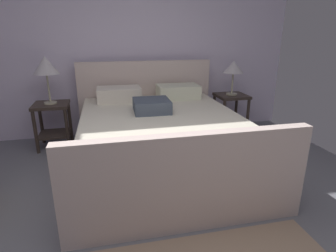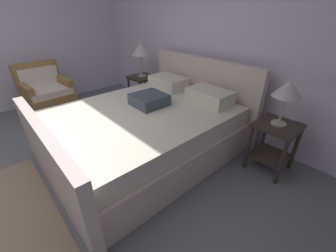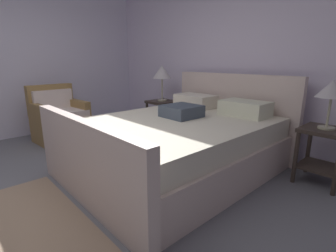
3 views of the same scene
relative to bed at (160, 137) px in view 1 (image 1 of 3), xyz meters
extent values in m
cube|color=silver|center=(-0.30, 1.33, 1.01)|extent=(5.17, 0.12, 2.71)
cube|color=beige|center=(0.00, -0.05, -0.14)|extent=(1.80, 2.14, 0.40)
cube|color=beige|center=(0.01, 1.07, 0.21)|extent=(1.90, 0.12, 1.10)
cube|color=beige|center=(-0.01, -1.16, 0.06)|extent=(1.90, 0.12, 0.80)
cube|color=beige|center=(0.00, -0.05, 0.17)|extent=(1.72, 2.08, 0.22)
cube|color=silver|center=(-0.39, 0.74, 0.37)|extent=(0.56, 0.36, 0.18)
cube|color=beige|center=(0.41, 0.73, 0.37)|extent=(0.56, 0.36, 0.18)
cube|color=#3F4958|center=(-0.07, 0.11, 0.35)|extent=(0.41, 0.41, 0.14)
cube|color=#382D26|center=(1.27, 0.86, 0.24)|extent=(0.44, 0.44, 0.04)
cube|color=#382D26|center=(1.27, 0.86, -0.16)|extent=(0.40, 0.40, 0.02)
cylinder|color=#382D26|center=(1.08, 0.67, -0.06)|extent=(0.04, 0.04, 0.56)
cylinder|color=#382D26|center=(1.46, 0.67, -0.06)|extent=(0.04, 0.04, 0.56)
cylinder|color=#382D26|center=(1.08, 1.05, -0.06)|extent=(0.04, 0.04, 0.56)
cylinder|color=#382D26|center=(1.46, 1.05, -0.06)|extent=(0.04, 0.04, 0.56)
cylinder|color=#B7B293|center=(1.27, 0.86, 0.27)|extent=(0.16, 0.16, 0.02)
cylinder|color=#B7B293|center=(1.27, 0.86, 0.43)|extent=(0.02, 0.02, 0.30)
cone|color=silver|center=(1.27, 0.86, 0.66)|extent=(0.30, 0.30, 0.17)
cube|color=#382D26|center=(-1.27, 0.88, 0.24)|extent=(0.44, 0.44, 0.04)
cube|color=#382D26|center=(-1.27, 0.88, -0.16)|extent=(0.40, 0.40, 0.02)
cylinder|color=#382D26|center=(-1.46, 0.69, -0.06)|extent=(0.04, 0.04, 0.56)
cylinder|color=#382D26|center=(-1.08, 0.69, -0.06)|extent=(0.04, 0.04, 0.56)
cylinder|color=#382D26|center=(-1.46, 1.07, -0.06)|extent=(0.04, 0.04, 0.56)
cylinder|color=#382D26|center=(-1.08, 1.07, -0.06)|extent=(0.04, 0.04, 0.56)
cylinder|color=#B7B293|center=(-1.27, 0.88, 0.27)|extent=(0.16, 0.16, 0.02)
cylinder|color=#B7B293|center=(-1.27, 0.88, 0.46)|extent=(0.02, 0.02, 0.36)
cone|color=silver|center=(-1.27, 0.88, 0.75)|extent=(0.32, 0.32, 0.22)
camera|label=1|loc=(-0.59, -2.91, 1.12)|focal=29.77mm
camera|label=2|loc=(1.98, -1.42, 1.37)|focal=22.84mm
camera|label=3|loc=(1.98, -2.02, 0.93)|focal=26.89mm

